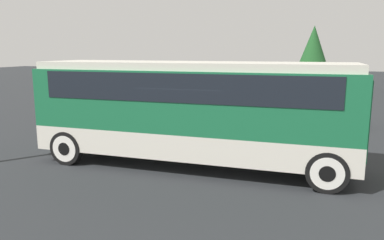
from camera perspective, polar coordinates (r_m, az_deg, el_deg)
name	(u,v)px	position (r m, az deg, el deg)	size (l,w,h in m)	color
ground_plane	(192,165)	(11.75, 0.00, -6.89)	(120.00, 120.00, 0.00)	#26282B
tour_bus	(195,105)	(11.30, 0.46, 2.37)	(9.55, 2.53, 3.19)	silver
parked_car_near	(169,109)	(18.74, -3.45, 1.74)	(4.37, 1.94, 1.31)	#BCBCC1
parked_car_mid	(304,109)	(19.12, 16.66, 1.69)	(4.72, 1.94, 1.46)	black
tree_left	(313,49)	(31.17, 18.01, 10.25)	(2.56, 2.56, 5.44)	brown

